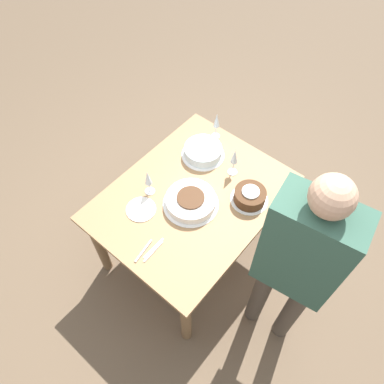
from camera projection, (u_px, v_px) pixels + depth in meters
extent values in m
plane|color=brown|center=(192.00, 248.00, 3.08)|extent=(12.00, 12.00, 0.00)
cube|color=#9E754C|center=(192.00, 198.00, 2.48)|extent=(1.25, 0.97, 0.03)
cylinder|color=brown|center=(186.00, 319.00, 2.39)|extent=(0.07, 0.07, 0.72)
cylinder|color=brown|center=(279.00, 209.00, 2.88)|extent=(0.07, 0.07, 0.72)
cylinder|color=brown|center=(99.00, 245.00, 2.70)|extent=(0.07, 0.07, 0.72)
cylinder|color=brown|center=(197.00, 156.00, 3.18)|extent=(0.07, 0.07, 0.72)
cylinder|color=white|center=(191.00, 204.00, 2.43)|extent=(0.36, 0.36, 0.01)
cylinder|color=white|center=(191.00, 201.00, 2.40)|extent=(0.32, 0.32, 0.06)
cylinder|color=#4C2D19|center=(191.00, 198.00, 2.37)|extent=(0.18, 0.18, 0.01)
cylinder|color=white|center=(249.00, 200.00, 2.45)|extent=(0.25, 0.25, 0.01)
cylinder|color=#4C2D19|center=(250.00, 196.00, 2.41)|extent=(0.21, 0.21, 0.08)
cylinder|color=white|center=(251.00, 192.00, 2.38)|extent=(0.11, 0.11, 0.01)
cylinder|color=white|center=(203.00, 155.00, 2.68)|extent=(0.31, 0.31, 0.01)
cylinder|color=silver|center=(203.00, 151.00, 2.64)|extent=(0.27, 0.27, 0.07)
cylinder|color=silver|center=(216.00, 136.00, 2.78)|extent=(0.06, 0.06, 0.00)
cylinder|color=silver|center=(216.00, 131.00, 2.74)|extent=(0.01, 0.01, 0.10)
cone|color=silver|center=(217.00, 120.00, 2.65)|extent=(0.04, 0.04, 0.12)
cylinder|color=silver|center=(232.00, 172.00, 2.59)|extent=(0.07, 0.07, 0.00)
cylinder|color=silver|center=(233.00, 167.00, 2.54)|extent=(0.01, 0.01, 0.11)
cone|color=silver|center=(235.00, 156.00, 2.45)|extent=(0.05, 0.05, 0.12)
cylinder|color=silver|center=(150.00, 191.00, 2.49)|extent=(0.07, 0.07, 0.00)
cylinder|color=silver|center=(149.00, 187.00, 2.45)|extent=(0.01, 0.01, 0.09)
cone|color=silver|center=(148.00, 177.00, 2.37)|extent=(0.05, 0.05, 0.11)
cylinder|color=white|center=(141.00, 209.00, 2.41)|extent=(0.19, 0.19, 0.01)
cube|color=silver|center=(154.00, 248.00, 2.25)|extent=(0.17, 0.01, 0.00)
cube|color=silver|center=(153.00, 251.00, 2.23)|extent=(0.17, 0.02, 0.00)
cube|color=silver|center=(143.00, 250.00, 2.23)|extent=(0.17, 0.04, 0.00)
cylinder|color=#4C4238|center=(292.00, 311.00, 2.37)|extent=(0.11, 0.11, 0.82)
cylinder|color=#4C4238|center=(260.00, 293.00, 2.44)|extent=(0.11, 0.11, 0.82)
cube|color=#335647|center=(305.00, 249.00, 1.79)|extent=(0.28, 0.43, 0.68)
sphere|color=tan|center=(332.00, 197.00, 1.43)|extent=(0.19, 0.19, 0.19)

